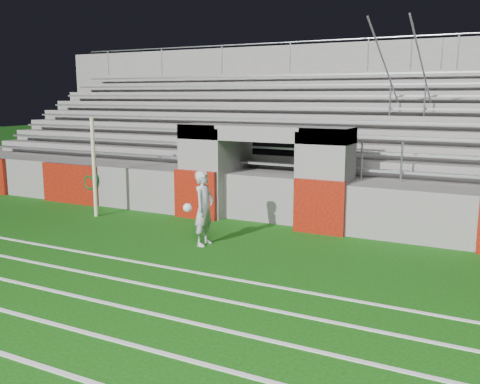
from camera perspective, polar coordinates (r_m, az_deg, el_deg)
The scene contains 5 objects.
ground at distance 11.65m, azimuth -5.01°, elevation -6.65°, with size 90.00×90.00×0.00m, color #114A0C.
field_post at distance 15.52m, azimuth -15.31°, elevation 2.52°, with size 0.11×0.11×2.78m, color beige.
stadium_structure at distance 18.46m, azimuth 8.37°, elevation 4.27°, with size 26.00×8.48×5.42m.
goalkeeper_with_ball at distance 12.16m, azimuth -3.89°, elevation -1.73°, with size 0.59×0.71×1.72m.
hose_coil at distance 17.15m, azimuth -15.66°, elevation 1.19°, with size 0.60×0.15×0.64m.
Camera 1 is at (6.04, -9.38, 3.38)m, focal length 40.00 mm.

